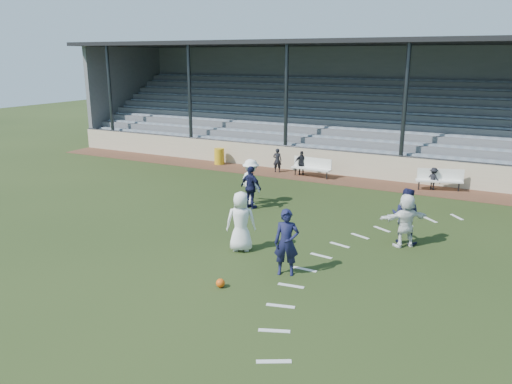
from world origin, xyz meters
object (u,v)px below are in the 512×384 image
at_px(football, 220,283).
at_px(player_white_lead, 241,221).
at_px(bench_right, 440,178).
at_px(trash_bin, 219,156).
at_px(player_navy_lead, 287,242).
at_px(bench_left, 312,166).

relative_size(football, player_white_lead, 0.13).
bearing_deg(player_white_lead, bench_right, -140.98).
height_order(football, player_white_lead, player_white_lead).
bearing_deg(football, trash_bin, 121.58).
height_order(football, player_navy_lead, player_navy_lead).
relative_size(player_white_lead, player_navy_lead, 1.01).
height_order(player_white_lead, player_navy_lead, player_white_lead).
height_order(bench_right, player_navy_lead, player_navy_lead).
relative_size(bench_left, football, 8.62).
relative_size(bench_left, bench_right, 1.00).
bearing_deg(bench_right, player_white_lead, -130.36).
xyz_separation_m(player_white_lead, player_navy_lead, (1.96, -0.97, -0.00)).
bearing_deg(bench_left, football, -76.30).
height_order(trash_bin, football, trash_bin).
distance_m(bench_right, player_white_lead, 11.20).
bearing_deg(football, bench_left, 100.60).
distance_m(bench_left, player_navy_lead, 11.55).
bearing_deg(player_white_lead, player_navy_lead, 125.85).
bearing_deg(trash_bin, player_navy_lead, -51.32).
xyz_separation_m(bench_left, player_navy_lead, (3.53, -11.00, 0.35)).
bearing_deg(bench_left, player_white_lead, -78.00).
relative_size(bench_left, player_navy_lead, 1.09).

